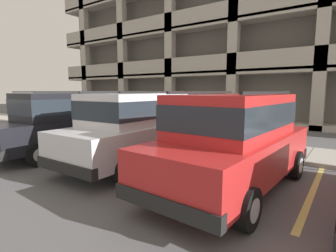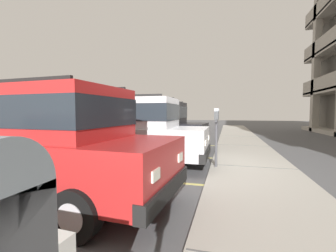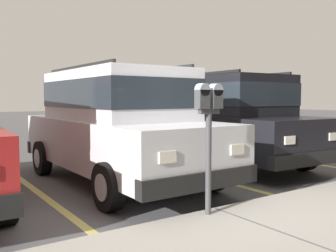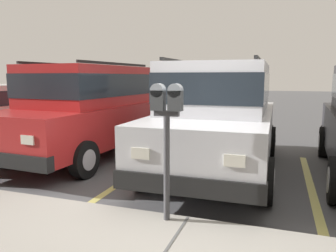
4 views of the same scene
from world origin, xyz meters
The scene contains 5 objects.
ground_plane centered at (0.00, 0.00, -0.05)m, with size 80.00×80.00×0.10m.
parking_stall_lines centered at (1.48, -1.40, 0.00)m, with size 11.95×4.80×0.01m.
silver_suv centered at (0.10, -2.28, 1.09)m, with size 2.06×4.80×2.03m.
dark_hatchback centered at (3.01, -2.55, 1.09)m, with size 2.21×4.88×2.03m.
parking_meter_near centered at (0.22, 0.35, 1.27)m, with size 0.35×0.12×1.55m.
Camera 4 is at (-0.95, 3.71, 1.74)m, focal length 35.00 mm.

